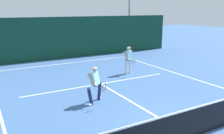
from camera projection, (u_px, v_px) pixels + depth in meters
name	position (u px, v px, depth m)	size (l,w,h in m)	color
court_line_baseline_far	(66.00, 63.00, 17.51)	(10.09, 0.10, 0.01)	white
court_line_service	(101.00, 84.00, 12.79)	(8.22, 0.10, 0.01)	white
court_line_centre	(134.00, 103.00, 10.17)	(0.10, 6.40, 0.01)	white
tennis_net	(194.00, 122.00, 7.35)	(11.05, 0.09, 1.08)	#1E4723
player_near	(95.00, 83.00, 10.08)	(0.99, 1.09, 1.57)	#1E234C
player_far	(129.00, 59.00, 14.61)	(0.70, 0.91, 1.67)	silver
tennis_ball	(136.00, 75.00, 14.26)	(0.07, 0.07, 0.07)	#D1E033
tennis_ball_extra	(114.00, 76.00, 14.24)	(0.07, 0.07, 0.07)	#D1E033
back_fence_windscreen	(57.00, 38.00, 18.69)	(21.27, 0.12, 3.28)	#103A29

